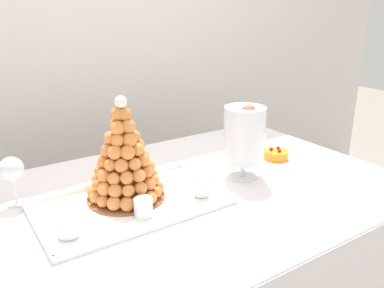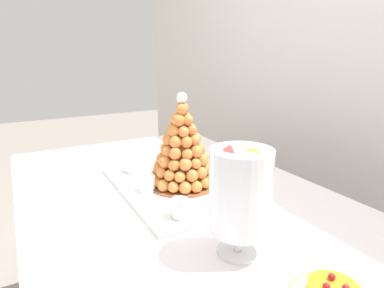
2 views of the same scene
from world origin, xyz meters
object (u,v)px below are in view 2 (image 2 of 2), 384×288
at_px(croquembouche, 182,150).
at_px(dessert_cup_mid_left, 147,184).
at_px(wine_glass, 184,133).
at_px(dessert_cup_left, 131,166).
at_px(dessert_cup_centre, 180,209).
at_px(macaron_goblet, 240,191).
at_px(serving_tray, 171,187).

xyz_separation_m(croquembouche, dessert_cup_mid_left, (-0.01, -0.13, -0.11)).
distance_m(croquembouche, wine_glass, 0.34).
relative_size(dessert_cup_left, dessert_cup_centre, 1.04).
distance_m(dessert_cup_mid_left, macaron_goblet, 0.45).
relative_size(dessert_cup_left, dessert_cup_mid_left, 1.04).
bearing_deg(wine_glass, dessert_cup_mid_left, -45.43).
distance_m(dessert_cup_left, dessert_cup_centre, 0.43).
relative_size(dessert_cup_mid_left, dessert_cup_centre, 1.00).
bearing_deg(dessert_cup_centre, dessert_cup_left, 179.93).
xyz_separation_m(serving_tray, dessert_cup_mid_left, (-0.00, -0.09, 0.03)).
height_order(dessert_cup_left, dessert_cup_centre, dessert_cup_centre).
distance_m(dessert_cup_mid_left, wine_glass, 0.43).
bearing_deg(macaron_goblet, wine_glass, 161.99).
xyz_separation_m(dessert_cup_left, dessert_cup_centre, (0.43, -0.00, 0.00)).
xyz_separation_m(croquembouche, dessert_cup_centre, (0.21, -0.12, -0.11)).
bearing_deg(wine_glass, dessert_cup_centre, -29.00).
relative_size(serving_tray, dessert_cup_mid_left, 10.36).
bearing_deg(serving_tray, dessert_cup_centre, -19.12).
bearing_deg(wine_glass, dessert_cup_left, -74.38).
bearing_deg(dessert_cup_left, dessert_cup_mid_left, -4.13).
bearing_deg(croquembouche, dessert_cup_centre, -29.21).
bearing_deg(dessert_cup_mid_left, macaron_goblet, 8.22).
relative_size(dessert_cup_left, wine_glass, 0.37).
bearing_deg(dessert_cup_left, serving_tray, 18.83).
height_order(dessert_cup_mid_left, wine_glass, wine_glass).
bearing_deg(dessert_cup_mid_left, croquembouche, 87.46).
xyz_separation_m(serving_tray, croquembouche, (0.00, 0.04, 0.13)).
height_order(dessert_cup_centre, wine_glass, wine_glass).
relative_size(serving_tray, wine_glass, 3.67).
bearing_deg(dessert_cup_centre, wine_glass, 151.00).
xyz_separation_m(serving_tray, macaron_goblet, (0.43, -0.03, 0.16)).
relative_size(dessert_cup_mid_left, wine_glass, 0.35).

